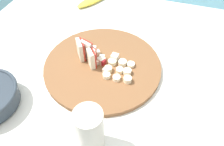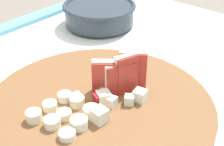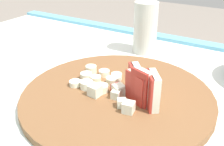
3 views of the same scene
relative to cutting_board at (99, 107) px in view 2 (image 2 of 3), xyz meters
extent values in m
cylinder|color=brown|center=(0.00, 0.00, 0.00)|extent=(0.36, 0.36, 0.01)
cube|color=#B22D23|center=(-0.07, 0.01, 0.04)|extent=(0.03, 0.04, 0.06)
cube|color=beige|center=(-0.08, 0.01, 0.04)|extent=(0.04, 0.04, 0.06)
cube|color=#B22D23|center=(-0.02, -0.01, 0.04)|extent=(0.03, 0.03, 0.06)
cube|color=#EFE5CC|center=(-0.03, -0.02, 0.04)|extent=(0.03, 0.04, 0.06)
cube|color=#B22D23|center=(-0.04, 0.01, 0.03)|extent=(0.05, 0.03, 0.05)
cube|color=beige|center=(-0.04, 0.01, 0.03)|extent=(0.05, 0.03, 0.05)
cube|color=#B22D23|center=(-0.05, 0.02, 0.04)|extent=(0.04, 0.02, 0.07)
cube|color=white|center=(-0.05, 0.01, 0.04)|extent=(0.04, 0.02, 0.07)
cube|color=#EFE5CC|center=(0.02, -0.03, 0.02)|extent=(0.02, 0.02, 0.02)
cube|color=beige|center=(-0.01, 0.00, 0.02)|extent=(0.03, 0.03, 0.02)
cube|color=#EFE5CC|center=(-0.02, 0.00, 0.01)|extent=(0.02, 0.02, 0.01)
cube|color=beige|center=(-0.01, 0.02, 0.02)|extent=(0.02, 0.02, 0.02)
cube|color=#EFE5CC|center=(0.03, 0.03, 0.02)|extent=(0.02, 0.02, 0.02)
cube|color=beige|center=(-0.03, 0.04, 0.01)|extent=(0.02, 0.02, 0.02)
cube|color=#EFE5CC|center=(-0.05, 0.04, 0.02)|extent=(0.02, 0.02, 0.02)
cube|color=maroon|center=(0.00, 0.00, 0.02)|extent=(0.02, 0.02, 0.02)
cylinder|color=#F4EAC6|center=(0.03, -0.05, 0.01)|extent=(0.02, 0.02, 0.01)
cylinder|color=white|center=(0.06, -0.05, 0.01)|extent=(0.02, 0.02, 0.01)
cylinder|color=#F4EAC6|center=(0.09, -0.04, 0.02)|extent=(0.02, 0.02, 0.02)
cylinder|color=beige|center=(0.03, -0.02, 0.01)|extent=(0.02, 0.02, 0.01)
cylinder|color=#F4EAC6|center=(0.06, -0.01, 0.01)|extent=(0.02, 0.02, 0.01)
cylinder|color=white|center=(0.08, -0.01, 0.01)|extent=(0.02, 0.02, 0.01)
cylinder|color=beige|center=(0.03, 0.01, 0.01)|extent=(0.03, 0.03, 0.01)
cylinder|color=white|center=(0.06, 0.02, 0.01)|extent=(0.03, 0.03, 0.02)
cylinder|color=white|center=(0.09, 0.02, 0.01)|extent=(0.02, 0.02, 0.01)
cylinder|color=#2D3842|center=(-0.25, -0.22, 0.00)|extent=(0.09, 0.09, 0.01)
cylinder|color=#2D3842|center=(-0.25, -0.22, 0.02)|extent=(0.16, 0.16, 0.04)
torus|color=#2D3842|center=(-0.25, -0.22, 0.04)|extent=(0.17, 0.17, 0.01)
camera|label=1|loc=(0.17, -0.44, 0.49)|focal=34.64mm
camera|label=2|loc=(0.30, 0.29, 0.32)|focal=53.10mm
camera|label=3|loc=(-0.22, 0.38, 0.27)|focal=42.69mm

